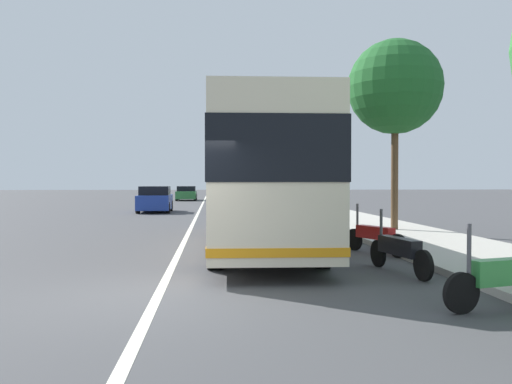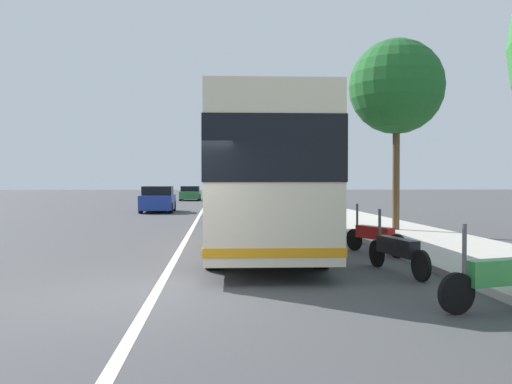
% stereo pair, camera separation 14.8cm
% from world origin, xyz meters
% --- Properties ---
extents(ground_plane, '(220.00, 220.00, 0.00)m').
position_xyz_m(ground_plane, '(0.00, 0.00, 0.00)').
color(ground_plane, '#424244').
extents(sidewalk_curb, '(110.00, 3.60, 0.14)m').
position_xyz_m(sidewalk_curb, '(10.00, -7.08, 0.07)').
color(sidewalk_curb, '#B2ADA3').
rests_on(sidewalk_curb, ground).
extents(lane_divider_line, '(110.00, 0.16, 0.01)m').
position_xyz_m(lane_divider_line, '(10.00, 0.00, 0.00)').
color(lane_divider_line, silver).
rests_on(lane_divider_line, ground).
extents(coach_bus, '(11.55, 2.75, 3.58)m').
position_xyz_m(coach_bus, '(6.38, -2.11, 2.01)').
color(coach_bus, beige).
rests_on(coach_bus, ground).
extents(motorcycle_by_tree, '(0.69, 2.19, 1.24)m').
position_xyz_m(motorcycle_by_tree, '(-1.10, -5.06, 0.46)').
color(motorcycle_by_tree, black).
rests_on(motorcycle_by_tree, ground).
extents(motorcycle_angled, '(2.28, 0.50, 1.24)m').
position_xyz_m(motorcycle_angled, '(1.95, -4.52, 0.46)').
color(motorcycle_angled, black).
rests_on(motorcycle_angled, ground).
extents(motorcycle_far_end, '(2.03, 0.97, 1.23)m').
position_xyz_m(motorcycle_far_end, '(4.82, -4.90, 0.45)').
color(motorcycle_far_end, black).
rests_on(motorcycle_far_end, ground).
extents(car_oncoming, '(4.44, 1.93, 1.36)m').
position_xyz_m(car_oncoming, '(43.91, 1.70, 0.66)').
color(car_oncoming, '#2D7238').
rests_on(car_oncoming, ground).
extents(car_behind_bus, '(3.94, 1.95, 1.53)m').
position_xyz_m(car_behind_bus, '(23.87, 2.55, 0.73)').
color(car_behind_bus, navy).
rests_on(car_behind_bus, ground).
extents(car_far_distant, '(4.69, 2.21, 1.52)m').
position_xyz_m(car_far_distant, '(36.85, -2.28, 0.73)').
color(car_far_distant, black).
rests_on(car_far_distant, ground).
extents(roadside_tree_mid_block, '(3.28, 3.28, 6.74)m').
position_xyz_m(roadside_tree_mid_block, '(10.04, -7.18, 5.08)').
color(roadside_tree_mid_block, brown).
rests_on(roadside_tree_mid_block, ground).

